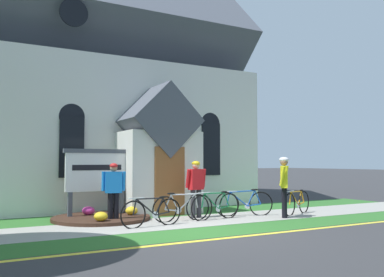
# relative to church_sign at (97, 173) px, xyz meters

# --- Properties ---
(ground) EXTENTS (140.00, 140.00, 0.00)m
(ground) POSITION_rel_church_sign_xyz_m (1.41, 0.30, -1.32)
(ground) COLOR #333335
(sidewalk_slab) EXTENTS (32.00, 2.10, 0.01)m
(sidewalk_slab) POSITION_rel_church_sign_xyz_m (-0.51, -1.95, -1.32)
(sidewalk_slab) COLOR #99968E
(sidewalk_slab) RESTS_ON ground
(grass_verge) EXTENTS (32.00, 1.40, 0.01)m
(grass_verge) POSITION_rel_church_sign_xyz_m (-0.51, -3.70, -1.32)
(grass_verge) COLOR #2D6628
(grass_verge) RESTS_ON ground
(church_lawn) EXTENTS (24.00, 1.92, 0.01)m
(church_lawn) POSITION_rel_church_sign_xyz_m (-0.51, 0.06, -1.32)
(church_lawn) COLOR #2D6628
(church_lawn) RESTS_ON ground
(curb_paint_stripe) EXTENTS (28.00, 0.16, 0.01)m
(curb_paint_stripe) POSITION_rel_church_sign_xyz_m (-0.51, -4.55, -1.32)
(curb_paint_stripe) COLOR yellow
(curb_paint_stripe) RESTS_ON ground
(church_building) EXTENTS (14.93, 11.63, 14.21)m
(church_building) POSITION_rel_church_sign_xyz_m (-0.98, 5.59, 3.60)
(church_building) COLOR silver
(church_building) RESTS_ON ground
(church_sign) EXTENTS (1.98, 0.21, 2.02)m
(church_sign) POSITION_rel_church_sign_xyz_m (0.00, 0.00, 0.00)
(church_sign) COLOR #474C56
(church_sign) RESTS_ON ground
(flower_bed) EXTENTS (2.75, 2.75, 0.34)m
(flower_bed) POSITION_rel_church_sign_xyz_m (0.01, -0.50, -1.25)
(flower_bed) COLOR #382319
(flower_bed) RESTS_ON ground
(bicycle_green) EXTENTS (1.75, 0.24, 0.78)m
(bicycle_green) POSITION_rel_church_sign_xyz_m (0.76, -2.30, -0.96)
(bicycle_green) COLOR black
(bicycle_green) RESTS_ON ground
(bicycle_yellow) EXTENTS (1.74, 0.10, 0.82)m
(bicycle_yellow) POSITION_rel_church_sign_xyz_m (1.86, -1.81, -0.95)
(bicycle_yellow) COLOR black
(bicycle_yellow) RESTS_ON ground
(bicycle_white) EXTENTS (1.71, 0.66, 0.83)m
(bicycle_white) POSITION_rel_church_sign_xyz_m (4.05, -1.73, -0.94)
(bicycle_white) COLOR black
(bicycle_white) RESTS_ON ground
(bicycle_silver) EXTENTS (1.73, 0.26, 0.81)m
(bicycle_silver) POSITION_rel_church_sign_xyz_m (2.89, -1.96, -0.94)
(bicycle_silver) COLOR black
(bicycle_silver) RESTS_ON ground
(bicycle_blue) EXTENTS (1.61, 0.67, 0.77)m
(bicycle_blue) POSITION_rel_church_sign_xyz_m (5.74, -2.19, -0.95)
(bicycle_blue) COLOR black
(bicycle_blue) RESTS_ON ground
(cyclist_in_white_jersey) EXTENTS (0.66, 0.31, 1.67)m
(cyclist_in_white_jersey) POSITION_rel_church_sign_xyz_m (2.55, -1.41, -0.35)
(cyclist_in_white_jersey) COLOR #2D2D33
(cyclist_in_white_jersey) RESTS_ON ground
(cyclist_in_red_jersey) EXTENTS (0.55, 0.61, 1.78)m
(cyclist_in_red_jersey) POSITION_rel_church_sign_xyz_m (4.82, -2.66, -0.26)
(cyclist_in_red_jersey) COLOR black
(cyclist_in_red_jersey) RESTS_ON ground
(cyclist_in_blue_jersey) EXTENTS (0.61, 0.31, 1.60)m
(cyclist_in_blue_jersey) POSITION_rel_church_sign_xyz_m (0.14, -1.10, -0.39)
(cyclist_in_blue_jersey) COLOR black
(cyclist_in_blue_jersey) RESTS_ON ground
(roadside_conifer) EXTENTS (4.14, 4.14, 7.55)m
(roadside_conifer) POSITION_rel_church_sign_xyz_m (5.71, 4.47, 3.25)
(roadside_conifer) COLOR #4C3823
(roadside_conifer) RESTS_ON ground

